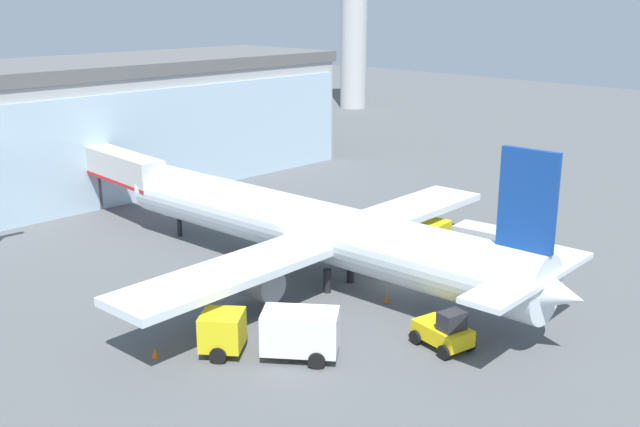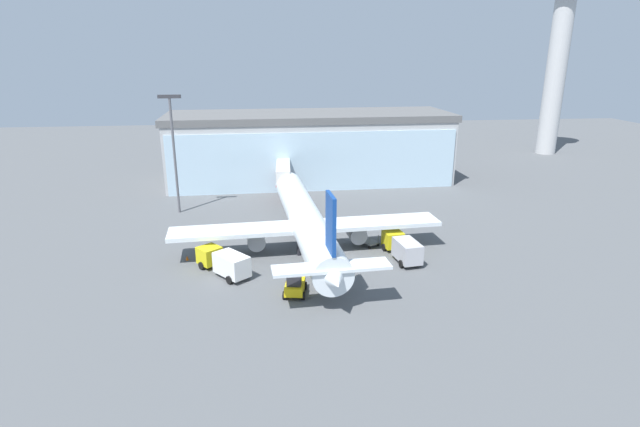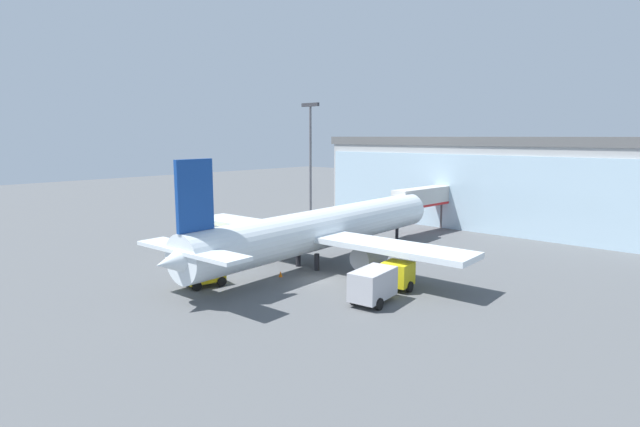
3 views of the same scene
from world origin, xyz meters
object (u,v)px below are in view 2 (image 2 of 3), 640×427
object	(u,v)px
control_tower	(560,46)
airplane	(306,221)
jet_bridge	(283,172)
baggage_cart	(368,241)
pushback_tug	(295,286)
safety_cone_nose	(315,265)
fuel_truck	(402,247)
catering_truck	(224,262)
apron_light_mast	(173,144)
safety_cone_wingtip	(187,258)

from	to	relation	value
control_tower	airplane	bearing A→B (deg)	-138.90
jet_bridge	baggage_cart	world-z (taller)	jet_bridge
control_tower	pushback_tug	world-z (taller)	control_tower
jet_bridge	pushback_tug	distance (m)	34.68
pushback_tug	safety_cone_nose	size ratio (longest dim) A/B	6.30
fuel_truck	pushback_tug	world-z (taller)	fuel_truck
safety_cone_nose	catering_truck	bearing A→B (deg)	-176.17
jet_bridge	fuel_truck	world-z (taller)	jet_bridge
jet_bridge	apron_light_mast	xyz separation A→B (m)	(-16.02, -5.48, 5.87)
catering_truck	baggage_cart	world-z (taller)	catering_truck
control_tower	pushback_tug	bearing A→B (deg)	-134.07
catering_truck	safety_cone_nose	distance (m)	10.05
jet_bridge	safety_cone_nose	bearing A→B (deg)	-172.80
control_tower	safety_cone_nose	bearing A→B (deg)	-135.72
baggage_cart	pushback_tug	world-z (taller)	pushback_tug
catering_truck	baggage_cart	size ratio (longest dim) A/B	2.19
catering_truck	pushback_tug	distance (m)	9.24
fuel_truck	control_tower	bearing A→B (deg)	-49.05
pushback_tug	control_tower	bearing A→B (deg)	-33.95
pushback_tug	baggage_cart	bearing A→B (deg)	-28.58
apron_light_mast	safety_cone_wingtip	size ratio (longest dim) A/B	31.57
jet_bridge	apron_light_mast	world-z (taller)	apron_light_mast
airplane	catering_truck	distance (m)	11.72
catering_truck	fuel_truck	size ratio (longest dim) A/B	0.94
airplane	baggage_cart	distance (m)	8.32
control_tower	apron_light_mast	distance (m)	89.88
baggage_cart	safety_cone_nose	xyz separation A→B (m)	(-7.26, -6.06, -0.23)
pushback_tug	safety_cone_wingtip	xyz separation A→B (m)	(-11.86, 10.15, -0.70)
jet_bridge	safety_cone_wingtip	size ratio (longest dim) A/B	21.47
baggage_cart	control_tower	bearing A→B (deg)	104.25
airplane	safety_cone_nose	size ratio (longest dim) A/B	68.66
pushback_tug	airplane	bearing A→B (deg)	-0.05
apron_light_mast	airplane	world-z (taller)	apron_light_mast
airplane	fuel_truck	world-z (taller)	airplane
apron_light_mast	catering_truck	size ratio (longest dim) A/B	2.46
jet_bridge	apron_light_mast	bearing A→B (deg)	111.59
fuel_truck	safety_cone_nose	bearing A→B (deg)	89.07
jet_bridge	safety_cone_nose	distance (m)	28.52
baggage_cart	airplane	bearing A→B (deg)	-119.81
fuel_truck	airplane	bearing A→B (deg)	58.66
jet_bridge	safety_cone_nose	size ratio (longest dim) A/B	21.47
airplane	fuel_truck	distance (m)	11.98
safety_cone_wingtip	jet_bridge	bearing A→B (deg)	63.07
apron_light_mast	jet_bridge	bearing A→B (deg)	18.89
catering_truck	control_tower	bearing A→B (deg)	-88.69
pushback_tug	safety_cone_wingtip	distance (m)	15.63
baggage_cart	safety_cone_wingtip	world-z (taller)	baggage_cart
safety_cone_wingtip	pushback_tug	bearing A→B (deg)	-40.55
baggage_cart	safety_cone_nose	bearing A→B (deg)	-80.72
fuel_truck	pushback_tug	distance (m)	15.13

